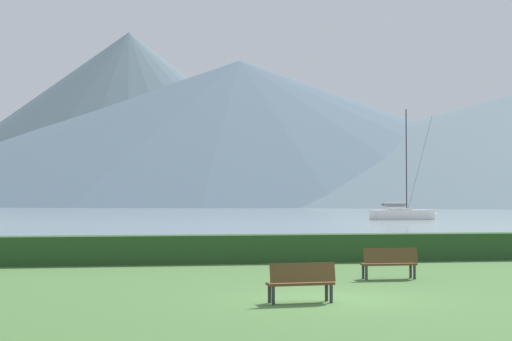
# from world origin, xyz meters

# --- Properties ---
(ground_plane) EXTENTS (1000.00, 1000.00, 0.00)m
(ground_plane) POSITION_xyz_m (0.00, 0.00, 0.00)
(ground_plane) COLOR #477038
(harbor_water) EXTENTS (320.00, 246.00, 0.00)m
(harbor_water) POSITION_xyz_m (0.00, 137.00, 0.00)
(harbor_water) COLOR #8C9EA3
(harbor_water) RESTS_ON ground_plane
(hedge_line) EXTENTS (80.00, 1.20, 1.05)m
(hedge_line) POSITION_xyz_m (0.00, 11.00, 0.52)
(hedge_line) COLOR #284C23
(hedge_line) RESTS_ON ground_plane
(sailboat_slip_3) EXTENTS (8.29, 3.17, 12.65)m
(sailboat_slip_3) POSITION_xyz_m (26.01, 66.90, 0.70)
(sailboat_slip_3) COLOR white
(sailboat_slip_3) RESTS_ON harbor_water
(park_bench_near_path) EXTENTS (1.66, 0.48, 0.95)m
(park_bench_near_path) POSITION_xyz_m (2.86, 4.22, 0.53)
(park_bench_near_path) COLOR brown
(park_bench_near_path) RESTS_ON ground_plane
(park_bench_under_tree) EXTENTS (1.60, 0.60, 0.95)m
(park_bench_under_tree) POSITION_xyz_m (-0.93, -0.58, 0.53)
(park_bench_under_tree) COLOR brown
(park_bench_under_tree) RESTS_ON ground_plane
(distant_hill_central_peak) EXTENTS (349.05, 349.05, 67.60)m
(distant_hill_central_peak) POSITION_xyz_m (46.56, 344.66, 33.80)
(distant_hill_central_peak) COLOR #4C6070
(distant_hill_central_peak) RESTS_ON ground_plane
(distant_hill_far_shoulder) EXTENTS (215.63, 215.63, 83.85)m
(distant_hill_far_shoulder) POSITION_xyz_m (-5.41, 366.07, 41.93)
(distant_hill_far_shoulder) COLOR slate
(distant_hill_far_shoulder) RESTS_ON ground_plane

